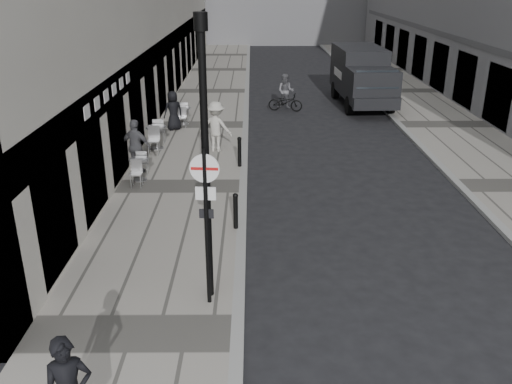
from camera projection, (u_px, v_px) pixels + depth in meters
sidewalk at (201, 126)px, 24.44m from camera, size 4.00×60.00×0.12m
far_sidewalk at (444, 125)px, 24.52m from camera, size 4.00×60.00×0.12m
sign_post at (206, 208)px, 10.41m from camera, size 0.57×0.11×3.30m
lamppost at (205, 151)px, 10.28m from camera, size 0.26×0.26×5.69m
bollard_near at (240, 153)px, 18.92m from camera, size 0.13×0.13×1.00m
bollard_far at (236, 212)px, 14.28m from camera, size 0.12×0.12×0.93m
panel_van at (362, 74)px, 28.04m from camera, size 2.50×6.24×2.90m
cyclist at (285, 97)px, 27.09m from camera, size 1.81×0.96×1.85m
pedestrian_a at (136, 147)px, 18.14m from camera, size 1.17×0.78×1.85m
pedestrian_b at (216, 127)px, 20.41m from camera, size 1.40×1.08×1.91m
pedestrian_c at (173, 111)px, 23.31m from camera, size 0.98×0.87×1.69m
cafe_table_near at (140, 168)px, 17.65m from camera, size 0.67×1.51×0.86m
cafe_table_mid at (157, 136)px, 20.86m from camera, size 0.80×1.81×1.03m
cafe_table_far at (183, 114)px, 24.32m from camera, size 0.69×1.56×0.89m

